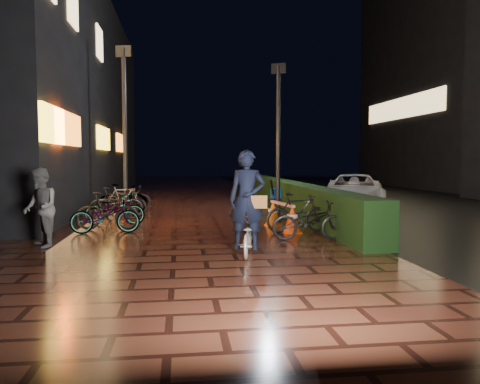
{
  "coord_description": "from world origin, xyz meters",
  "views": [
    {
      "loc": [
        -0.42,
        -10.26,
        1.77
      ],
      "look_at": [
        0.79,
        -0.77,
        1.1
      ],
      "focal_mm": 35.0,
      "sensor_mm": 36.0,
      "label": 1
    }
  ],
  "objects": [
    {
      "name": "lamp_post_hedge",
      "position": [
        2.6,
        4.08,
        2.59
      ],
      "size": [
        0.44,
        0.23,
        4.72
      ],
      "color": "black",
      "rests_on": "ground"
    },
    {
      "name": "parked_bikes_hedge",
      "position": [
        2.38,
        0.12,
        0.45
      ],
      "size": [
        1.67,
        1.7,
        0.95
      ],
      "color": "black",
      "rests_on": "ground"
    },
    {
      "name": "lamp_post_sf",
      "position": [
        -2.3,
        6.19,
        3.08
      ],
      "size": [
        0.54,
        0.19,
        5.6
      ],
      "color": "black",
      "rests_on": "ground"
    },
    {
      "name": "parked_bikes_storefront",
      "position": [
        -2.26,
        3.67,
        0.45
      ],
      "size": [
        1.76,
        5.8,
        0.95
      ],
      "color": "black",
      "rests_on": "ground"
    },
    {
      "name": "hedge",
      "position": [
        3.3,
        8.0,
        0.5
      ],
      "size": [
        0.7,
        20.0,
        1.0
      ],
      "primitive_type": "cube",
      "color": "black",
      "rests_on": "ground"
    },
    {
      "name": "van",
      "position": [
        5.73,
        5.75,
        0.62
      ],
      "size": [
        3.53,
        4.88,
        1.23
      ],
      "primitive_type": "imported",
      "rotation": [
        0.0,
        0.0,
        -0.38
      ],
      "color": "silver",
      "rests_on": "ground"
    },
    {
      "name": "bystander_person",
      "position": [
        -3.21,
        -0.52,
        0.8
      ],
      "size": [
        0.9,
        0.97,
        1.61
      ],
      "primitive_type": "imported",
      "rotation": [
        0.0,
        0.0,
        -1.09
      ],
      "color": "slate",
      "rests_on": "ground"
    },
    {
      "name": "traffic_barrier",
      "position": [
        2.12,
        1.25,
        0.34
      ],
      "size": [
        0.65,
        1.69,
        0.69
      ],
      "color": "#E93E0C",
      "rests_on": "ground"
    },
    {
      "name": "asphalt_road",
      "position": [
        9.0,
        5.0,
        0.0
      ],
      "size": [
        11.0,
        60.0,
        0.01
      ],
      "primitive_type": "cube",
      "color": "black",
      "rests_on": "ground"
    },
    {
      "name": "cart_assembly",
      "position": [
        2.84,
        5.35,
        0.57
      ],
      "size": [
        0.64,
        0.61,
        1.11
      ],
      "color": "black",
      "rests_on": "ground"
    },
    {
      "name": "cyclist",
      "position": [
        0.79,
        -1.81,
        0.72
      ],
      "size": [
        0.77,
        1.42,
        1.94
      ],
      "color": "white",
      "rests_on": "ground"
    },
    {
      "name": "ground",
      "position": [
        0.0,
        0.0,
        0.0
      ],
      "size": [
        80.0,
        80.0,
        0.0
      ],
      "primitive_type": "plane",
      "color": "#381911",
      "rests_on": "ground"
    }
  ]
}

